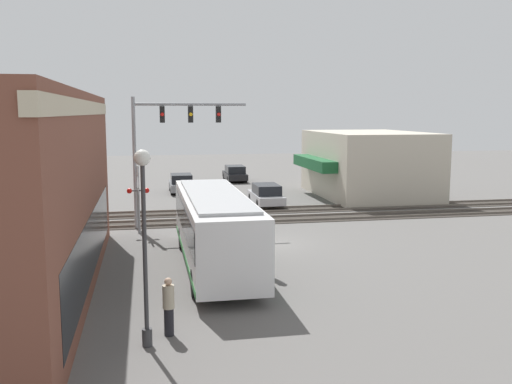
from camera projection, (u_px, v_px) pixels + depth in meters
ground_plane at (263, 244)px, 27.98m from camera, size 120.00×120.00×0.00m
shop_building at (367, 164)px, 43.78m from camera, size 11.18×8.66×4.92m
city_bus at (215, 226)px, 23.58m from camera, size 11.25×2.59×3.12m
traffic_signal_gantry at (167, 133)px, 31.17m from camera, size 0.42×6.26×7.24m
crossing_signal at (138, 191)px, 30.08m from camera, size 1.41×1.18×3.81m
streetlamp at (144, 232)px, 15.29m from camera, size 0.44×0.44×5.44m
rail_track_near at (242, 221)px, 33.81m from camera, size 2.60×60.00×0.15m
rail_track_far at (234, 211)px, 36.92m from camera, size 2.60×60.00×0.15m
parked_car_silver at (266, 195)px, 39.54m from camera, size 4.68×1.82×1.47m
parked_car_grey at (181, 184)px, 45.67m from camera, size 4.21×1.82×1.51m
parked_car_black at (235, 174)px, 53.21m from camera, size 4.35×1.82×1.47m
pedestrian_near_bus at (268, 254)px, 22.25m from camera, size 0.34×0.34×1.79m
pedestrian_by_lamp at (169, 306)px, 16.37m from camera, size 0.34×0.34×1.72m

